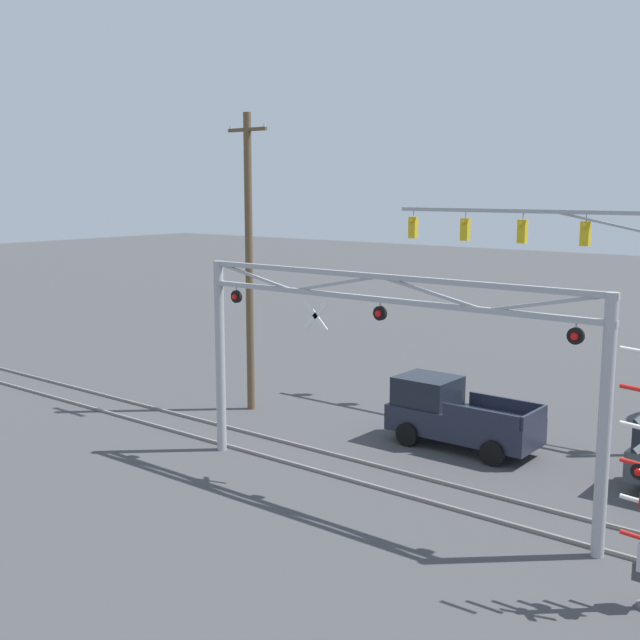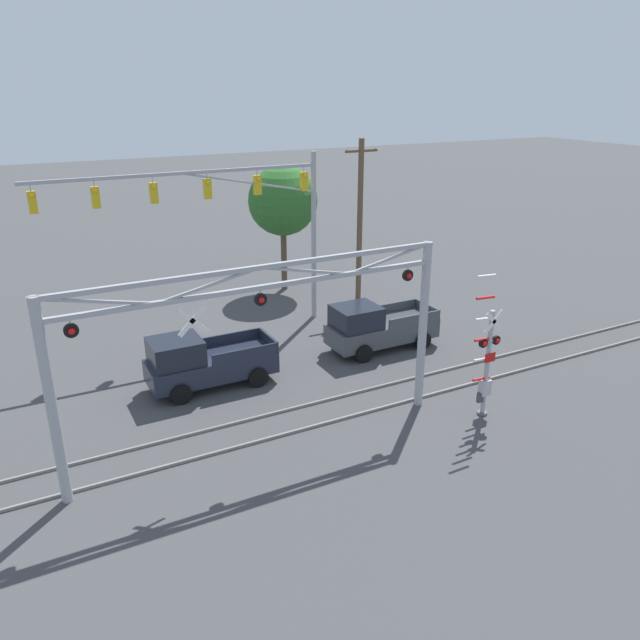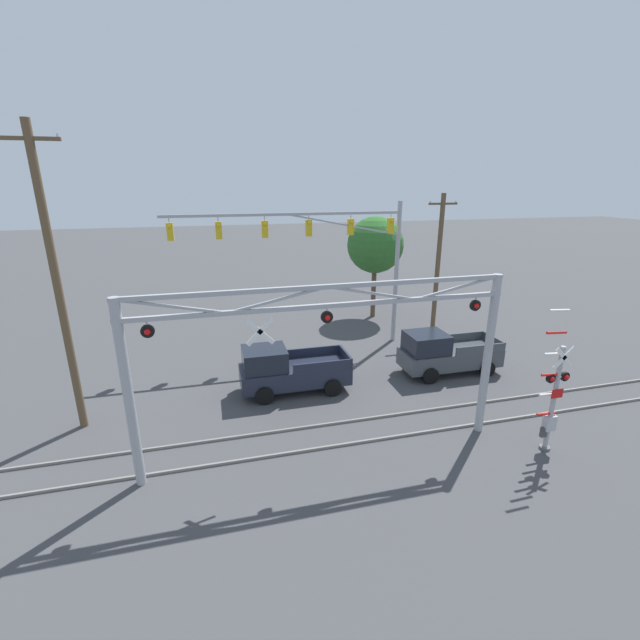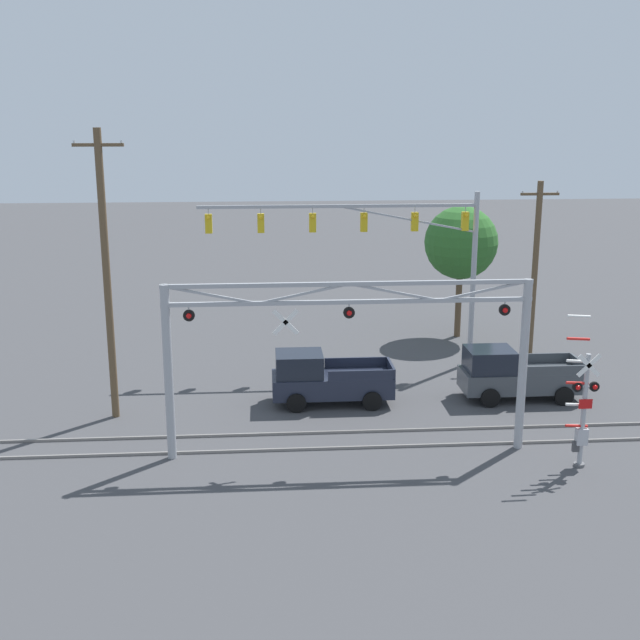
{
  "view_description": "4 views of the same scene",
  "coord_description": "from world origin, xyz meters",
  "px_view_note": "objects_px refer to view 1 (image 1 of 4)",
  "views": [
    {
      "loc": [
        11.58,
        -0.42,
        8.15
      ],
      "look_at": [
        -2.33,
        17.06,
        4.47
      ],
      "focal_mm": 45.0,
      "sensor_mm": 36.0,
      "label": 1
    },
    {
      "loc": [
        -6.44,
        0.69,
        10.84
      ],
      "look_at": [
        2.48,
        17.63,
        3.52
      ],
      "focal_mm": 35.0,
      "sensor_mm": 36.0,
      "label": 2
    },
    {
      "loc": [
        -3.36,
        4.53,
        8.92
      ],
      "look_at": [
        0.62,
        19.86,
        3.78
      ],
      "focal_mm": 24.0,
      "sensor_mm": 36.0,
      "label": 3
    },
    {
      "loc": [
        -2.83,
        -8.69,
        11.19
      ],
      "look_at": [
        -0.86,
        17.89,
        4.39
      ],
      "focal_mm": 45.0,
      "sensor_mm": 36.0,
      "label": 4
    }
  ],
  "objects_px": {
    "pickup_truck_lead": "(455,415)",
    "traffic_signal_span": "(626,262)",
    "crossing_gantry": "(379,351)",
    "utility_pole_left": "(249,261)"
  },
  "relations": [
    {
      "from": "pickup_truck_lead",
      "to": "utility_pole_left",
      "type": "relative_size",
      "value": 0.44
    },
    {
      "from": "crossing_gantry",
      "to": "pickup_truck_lead",
      "type": "relative_size",
      "value": 2.54
    },
    {
      "from": "crossing_gantry",
      "to": "utility_pole_left",
      "type": "distance_m",
      "value": 9.55
    },
    {
      "from": "pickup_truck_lead",
      "to": "traffic_signal_span",
      "type": "bearing_deg",
      "value": 53.96
    },
    {
      "from": "crossing_gantry",
      "to": "utility_pole_left",
      "type": "height_order",
      "value": "utility_pole_left"
    },
    {
      "from": "crossing_gantry",
      "to": "pickup_truck_lead",
      "type": "xyz_separation_m",
      "value": [
        -0.4,
        4.89,
        -2.92
      ]
    },
    {
      "from": "utility_pole_left",
      "to": "pickup_truck_lead",
      "type": "bearing_deg",
      "value": 5.93
    },
    {
      "from": "crossing_gantry",
      "to": "traffic_signal_span",
      "type": "bearing_deg",
      "value": 72.22
    },
    {
      "from": "crossing_gantry",
      "to": "traffic_signal_span",
      "type": "xyz_separation_m",
      "value": [
        3.12,
        9.72,
        1.82
      ]
    },
    {
      "from": "crossing_gantry",
      "to": "pickup_truck_lead",
      "type": "height_order",
      "value": "crossing_gantry"
    }
  ]
}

